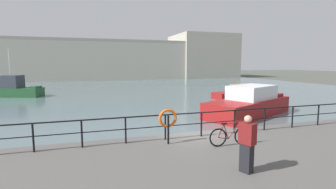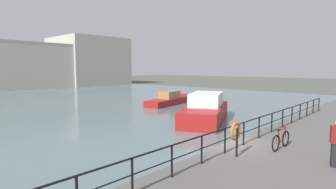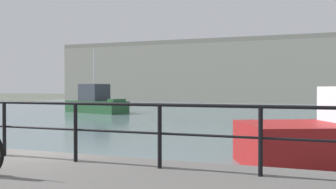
% 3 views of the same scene
% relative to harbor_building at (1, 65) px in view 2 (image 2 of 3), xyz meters
% --- Properties ---
extents(ground_plane, '(240.00, 240.00, 0.00)m').
position_rel_harbor_building_xyz_m(ground_plane, '(-7.15, -60.26, -5.12)').
color(ground_plane, '#4C5147').
extents(water_basin, '(80.00, 60.00, 0.01)m').
position_rel_harbor_building_xyz_m(water_basin, '(-7.15, -30.06, -5.11)').
color(water_basin, slate).
rests_on(water_basin, ground_plane).
extents(harbor_building, '(73.97, 16.75, 12.62)m').
position_rel_harbor_building_xyz_m(harbor_building, '(0.00, 0.00, 0.00)').
color(harbor_building, '#B2AD9E').
rests_on(harbor_building, ground_plane).
extents(moored_white_yacht, '(9.04, 6.35, 2.39)m').
position_rel_harbor_building_xyz_m(moored_white_yacht, '(0.63, -53.58, -4.15)').
color(moored_white_yacht, maroon).
rests_on(moored_white_yacht, water_basin).
extents(moored_green_narrowboat, '(8.70, 3.49, 1.66)m').
position_rel_harbor_building_xyz_m(moored_green_narrowboat, '(6.47, -44.22, -4.53)').
color(moored_green_narrowboat, maroon).
rests_on(moored_green_narrowboat, water_basin).
extents(quay_railing, '(24.65, 0.07, 1.08)m').
position_rel_harbor_building_xyz_m(quay_railing, '(-6.31, -61.01, -3.34)').
color(quay_railing, black).
rests_on(quay_railing, quay_promenade).
extents(parked_bicycle, '(1.77, 0.13, 0.98)m').
position_rel_harbor_building_xyz_m(parked_bicycle, '(-6.59, -62.49, -3.70)').
color(parked_bicycle, black).
rests_on(parked_bicycle, quay_promenade).
extents(life_ring_stand, '(0.75, 0.16, 1.40)m').
position_rel_harbor_building_xyz_m(life_ring_stand, '(-8.82, -61.52, -3.11)').
color(life_ring_stand, black).
rests_on(life_ring_stand, quay_promenade).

